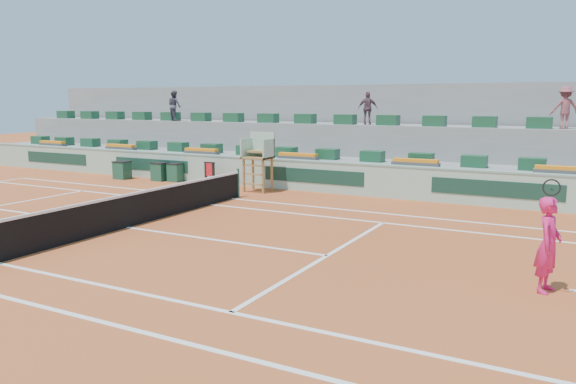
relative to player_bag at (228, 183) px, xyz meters
The scene contains 20 objects.
ground 8.01m from the player_bag, 77.25° to the right, with size 90.00×90.00×0.00m, color #A64720.
seating_tier_lower 3.42m from the player_bag, 58.59° to the left, with size 36.00×4.00×1.20m, color gray.
seating_tier_upper 4.96m from the player_bag, 68.54° to the left, with size 36.00×2.40×2.60m, color gray.
stadium_back_wall 6.66m from the player_bag, 73.83° to the left, with size 36.00×0.40×4.40m, color gray.
player_bag is the anchor object (origin of this frame).
spectator_left 7.49m from the player_bag, 147.72° to the left, with size 0.76×0.60×1.57m, color #464752.
spectator_mid 6.96m from the player_bag, 39.16° to the left, with size 0.84×0.35×1.44m, color #674551.
spectator_right 13.63m from the player_bag, 17.90° to the left, with size 1.03×0.59×1.59m, color #8E474E.
court_lines 8.01m from the player_bag, 77.25° to the right, with size 23.89×11.09×0.01m.
tennis_net 8.01m from the player_bag, 77.25° to the right, with size 0.10×11.97×1.10m.
advertising_hoarding 1.97m from the player_bag, 21.07° to the left, with size 36.00×0.34×1.26m.
umpire_chair 2.26m from the player_bag, ahead, with size 1.10×0.90×2.40m.
seat_row_lower 2.94m from the player_bag, 48.44° to the left, with size 32.90×0.60×0.44m.
seat_row_upper 5.03m from the player_bag, 65.59° to the left, with size 32.90×0.60×0.44m.
flower_planters 1.69m from the player_bag, 77.41° to the left, with size 26.80×0.36×0.28m.
drink_cooler_a 3.07m from the player_bag, behind, with size 0.63×0.54×0.84m.
drink_cooler_b 3.87m from the player_bag, behind, with size 0.68×0.59×0.84m.
drink_cooler_c 5.82m from the player_bag, behind, with size 0.72×0.62×0.84m.
towel_rack 1.03m from the player_bag, behind, with size 0.53×0.09×1.03m.
tennis_player 15.29m from the player_bag, 32.09° to the right, with size 0.56×0.93×2.28m.
Camera 1 is at (11.68, -11.88, 3.68)m, focal length 35.00 mm.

